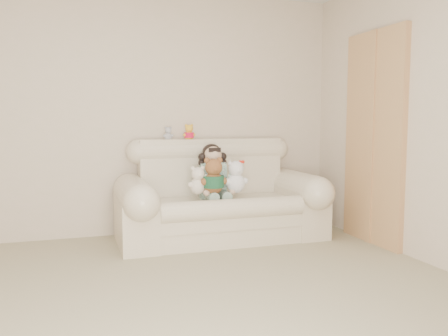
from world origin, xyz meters
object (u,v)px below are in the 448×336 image
Objects in this scene: seated_child at (213,171)px; brown_teddy at (213,172)px; cream_teddy at (198,178)px; sofa at (221,190)px; white_cat at (236,173)px.

seated_child is 0.22m from brown_teddy.
sofa is at bearing -2.14° from cream_teddy.
brown_teddy is (-0.06, -0.21, 0.01)m from seated_child.
cream_teddy is (-0.28, -0.10, 0.15)m from sofa.
sofa reaches higher than seated_child.
white_cat is at bearing -48.50° from sofa.
brown_teddy reaches higher than cream_teddy.
seated_child is 1.34× the size of brown_teddy.
seated_child is at bearing 76.90° from brown_teddy.
sofa is 6.42× the size of cream_teddy.
brown_teddy is at bearing -160.20° from white_cat.
seated_child is at bearing 128.50° from sofa.
sofa reaches higher than brown_teddy.
brown_teddy is at bearing -132.35° from sofa.
cream_teddy is at bearing -164.93° from white_cat.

